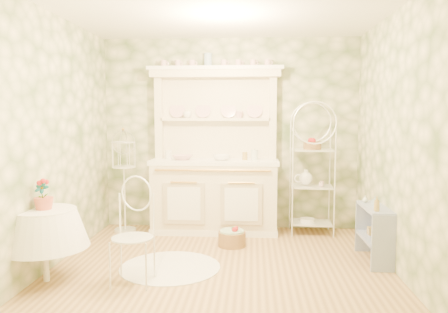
# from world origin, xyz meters

# --- Properties ---
(floor) EXTENTS (3.60, 3.60, 0.00)m
(floor) POSITION_xyz_m (0.00, 0.00, 0.00)
(floor) COLOR tan
(floor) RESTS_ON ground
(ceiling) EXTENTS (3.60, 3.60, 0.00)m
(ceiling) POSITION_xyz_m (0.00, 0.00, 2.70)
(ceiling) COLOR white
(ceiling) RESTS_ON floor
(wall_left) EXTENTS (3.60, 3.60, 0.00)m
(wall_left) POSITION_xyz_m (-1.80, 0.00, 1.35)
(wall_left) COLOR beige
(wall_left) RESTS_ON floor
(wall_right) EXTENTS (3.60, 3.60, 0.00)m
(wall_right) POSITION_xyz_m (1.80, 0.00, 1.35)
(wall_right) COLOR beige
(wall_right) RESTS_ON floor
(wall_back) EXTENTS (3.60, 3.60, 0.00)m
(wall_back) POSITION_xyz_m (0.00, 1.80, 1.35)
(wall_back) COLOR beige
(wall_back) RESTS_ON floor
(wall_front) EXTENTS (3.60, 3.60, 0.00)m
(wall_front) POSITION_xyz_m (0.00, -1.80, 1.35)
(wall_front) COLOR beige
(wall_front) RESTS_ON floor
(kitchen_dresser) EXTENTS (1.87, 0.61, 2.29)m
(kitchen_dresser) POSITION_xyz_m (-0.20, 1.52, 1.15)
(kitchen_dresser) COLOR white
(kitchen_dresser) RESTS_ON floor
(bakers_rack) EXTENTS (0.59, 0.44, 1.81)m
(bakers_rack) POSITION_xyz_m (1.13, 1.52, 0.90)
(bakers_rack) COLOR white
(bakers_rack) RESTS_ON floor
(side_shelf) EXTENTS (0.28, 0.69, 0.59)m
(side_shelf) POSITION_xyz_m (1.68, 0.40, 0.29)
(side_shelf) COLOR #919FC4
(side_shelf) RESTS_ON floor
(round_table) EXTENTS (0.66, 0.66, 0.60)m
(round_table) POSITION_xyz_m (-1.68, -0.42, 0.30)
(round_table) COLOR white
(round_table) RESTS_ON floor
(cafe_chair) EXTENTS (0.57, 0.57, 0.98)m
(cafe_chair) POSITION_xyz_m (-0.82, -0.42, 0.49)
(cafe_chair) COLOR white
(cafe_chair) RESTS_ON floor
(birdcage_stand) EXTENTS (0.36, 0.36, 1.49)m
(birdcage_stand) POSITION_xyz_m (-1.45, 1.43, 0.74)
(birdcage_stand) COLOR white
(birdcage_stand) RESTS_ON floor
(floor_basket) EXTENTS (0.39, 0.39, 0.25)m
(floor_basket) POSITION_xyz_m (0.08, 0.85, 0.12)
(floor_basket) COLOR olive
(floor_basket) RESTS_ON floor
(lace_rug) EXTENTS (1.42, 1.42, 0.01)m
(lace_rug) POSITION_xyz_m (-0.54, 0.03, 0.00)
(lace_rug) COLOR white
(lace_rug) RESTS_ON floor
(bowl_floral) EXTENTS (0.32, 0.32, 0.07)m
(bowl_floral) POSITION_xyz_m (-0.63, 1.46, 1.02)
(bowl_floral) COLOR white
(bowl_floral) RESTS_ON kitchen_dresser
(bowl_white) EXTENTS (0.30, 0.30, 0.07)m
(bowl_white) POSITION_xyz_m (-0.09, 1.45, 1.02)
(bowl_white) COLOR white
(bowl_white) RESTS_ON kitchen_dresser
(cup_left) EXTENTS (0.14, 0.14, 0.09)m
(cup_left) POSITION_xyz_m (-0.60, 1.68, 1.61)
(cup_left) COLOR white
(cup_left) RESTS_ON kitchen_dresser
(cup_right) EXTENTS (0.11, 0.11, 0.10)m
(cup_right) POSITION_xyz_m (0.14, 1.68, 1.61)
(cup_right) COLOR white
(cup_right) RESTS_ON kitchen_dresser
(potted_geranium) EXTENTS (0.15, 0.11, 0.27)m
(potted_geranium) POSITION_xyz_m (-1.68, -0.44, 0.85)
(potted_geranium) COLOR #3F7238
(potted_geranium) RESTS_ON round_table
(bottle_amber) EXTENTS (0.07, 0.07, 0.16)m
(bottle_amber) POSITION_xyz_m (1.63, 0.16, 0.68)
(bottle_amber) COLOR #AD8F45
(bottle_amber) RESTS_ON side_shelf
(bottle_blue) EXTENTS (0.07, 0.07, 0.11)m
(bottle_blue) POSITION_xyz_m (1.68, 0.43, 0.65)
(bottle_blue) COLOR #91AAC1
(bottle_blue) RESTS_ON side_shelf
(bottle_glass) EXTENTS (0.07, 0.07, 0.08)m
(bottle_glass) POSITION_xyz_m (1.63, 0.64, 0.65)
(bottle_glass) COLOR silver
(bottle_glass) RESTS_ON side_shelf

